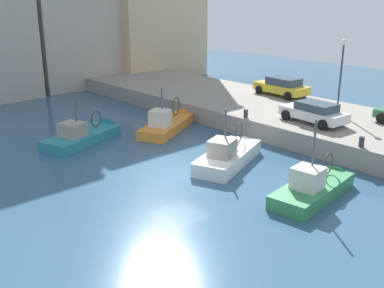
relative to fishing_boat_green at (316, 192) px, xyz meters
The scene contains 11 objects.
water_surface 6.94m from the fishing_boat_green, 113.84° to the left, with size 80.00×80.00×0.00m, color #335675.
quay_wall 10.78m from the fishing_boat_green, 36.14° to the left, with size 9.00×56.00×1.20m, color gray.
fishing_boat_green is the anchor object (origin of this frame).
fishing_boat_orange 12.91m from the fishing_boat_green, 81.93° to the left, with size 6.52×4.59×3.95m.
fishing_boat_teal 14.85m from the fishing_boat_green, 104.24° to the left, with size 6.33×3.82×4.15m.
fishing_boat_white 5.59m from the fishing_boat_green, 87.98° to the left, with size 6.35×3.87×4.03m.
parked_car_yellow 16.08m from the fishing_boat_green, 43.03° to the left, with size 2.30×4.52×1.43m.
parked_car_white 8.38m from the fishing_boat_green, 35.03° to the left, with size 2.23×4.33×1.30m.
mooring_bollard_mid 4.75m from the fishing_boat_green, ahead, with size 0.28×0.28×0.55m, color #2D2D33.
mooring_bollard_north 9.60m from the fishing_boat_green, 61.44° to the left, with size 0.28×0.28×0.55m, color #2D2D33.
quay_streetlamp 12.21m from the fishing_boat_green, 26.77° to the left, with size 0.36×0.36×4.83m.
Camera 1 is at (-14.43, -16.79, 8.87)m, focal length 42.78 mm.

